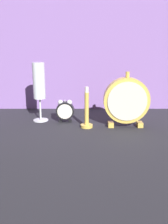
{
  "coord_description": "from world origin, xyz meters",
  "views": [
    {
      "loc": [
        -0.0,
        -0.82,
        0.3
      ],
      "look_at": [
        0.0,
        0.08,
        0.05
      ],
      "focal_mm": 40.0,
      "sensor_mm": 36.0,
      "label": 1
    }
  ],
  "objects_px": {
    "mantel_clock_silver": "(126,101)",
    "brass_candlestick": "(87,114)",
    "champagne_flute": "(39,85)",
    "alarm_clock_twin_bell": "(65,110)"
  },
  "relations": [
    {
      "from": "mantel_clock_silver",
      "to": "brass_candlestick",
      "type": "height_order",
      "value": "mantel_clock_silver"
    },
    {
      "from": "champagne_flute",
      "to": "mantel_clock_silver",
      "type": "bearing_deg",
      "value": -13.46
    },
    {
      "from": "champagne_flute",
      "to": "alarm_clock_twin_bell",
      "type": "bearing_deg",
      "value": -11.68
    },
    {
      "from": "alarm_clock_twin_bell",
      "to": "champagne_flute",
      "type": "xyz_separation_m",
      "value": [
        -0.1,
        0.02,
        0.1
      ]
    },
    {
      "from": "alarm_clock_twin_bell",
      "to": "champagne_flute",
      "type": "relative_size",
      "value": 0.39
    },
    {
      "from": "brass_candlestick",
      "to": "champagne_flute",
      "type": "bearing_deg",
      "value": 155.79
    },
    {
      "from": "alarm_clock_twin_bell",
      "to": "mantel_clock_silver",
      "type": "relative_size",
      "value": 0.44
    },
    {
      "from": "mantel_clock_silver",
      "to": "champagne_flute",
      "type": "height_order",
      "value": "champagne_flute"
    },
    {
      "from": "champagne_flute",
      "to": "brass_candlestick",
      "type": "bearing_deg",
      "value": -24.21
    },
    {
      "from": "brass_candlestick",
      "to": "mantel_clock_silver",
      "type": "bearing_deg",
      "value": 1.66
    }
  ]
}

